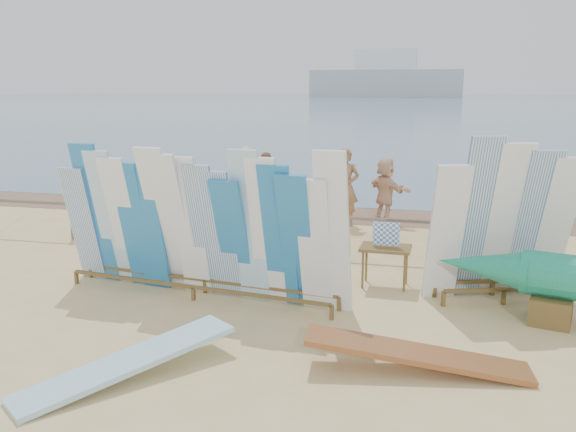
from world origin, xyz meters
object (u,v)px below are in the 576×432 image
(flat_board_c, at_px, (416,370))
(beach_chair_left, at_px, (225,229))
(flat_board_b, at_px, (129,376))
(beachgoer_2, at_px, (193,205))
(beachgoer_3, at_px, (247,183))
(beach_chair_right, at_px, (330,229))
(vendor_table, at_px, (385,265))
(main_surfboard_rack, at_px, (198,230))
(side_surfboard_rack, at_px, (503,227))
(beachgoer_8, at_px, (523,209))
(stroller, at_px, (319,226))
(beachgoer_7, at_px, (345,187))
(beachgoer_4, at_px, (266,190))
(beachgoer_5, at_px, (385,190))
(beachgoer_6, at_px, (327,195))
(beachgoer_11, at_px, (152,181))

(flat_board_c, height_order, beach_chair_left, beach_chair_left)
(flat_board_b, bearing_deg, beachgoer_2, 141.59)
(beachgoer_3, bearing_deg, beach_chair_right, -173.63)
(vendor_table, relative_size, flat_board_b, 0.42)
(beach_chair_right, distance_m, beachgoer_3, 3.09)
(main_surfboard_rack, bearing_deg, vendor_table, 30.82)
(side_surfboard_rack, distance_m, beachgoer_8, 3.84)
(stroller, height_order, beachgoer_7, beachgoer_7)
(beachgoer_4, distance_m, beachgoer_5, 3.06)
(beachgoer_5, xyz_separation_m, beachgoer_8, (3.04, -1.66, -0.03))
(flat_board_c, distance_m, beach_chair_right, 6.32)
(beach_chair_right, height_order, stroller, stroller)
(main_surfboard_rack, relative_size, beach_chair_right, 5.51)
(main_surfboard_rack, bearing_deg, beachgoer_7, 82.58)
(flat_board_b, height_order, beachgoer_3, beachgoer_3)
(beachgoer_8, bearing_deg, side_surfboard_rack, -133.37)
(beachgoer_6, distance_m, beachgoer_4, 1.53)
(stroller, bearing_deg, beachgoer_3, 153.93)
(vendor_table, height_order, beachgoer_4, beachgoer_4)
(beach_chair_left, height_order, beachgoer_11, beachgoer_11)
(flat_board_c, xyz_separation_m, beachgoer_5, (-1.08, 8.24, 0.81))
(beachgoer_8, bearing_deg, beachgoer_7, 134.25)
(flat_board_c, xyz_separation_m, stroller, (-2.25, 5.50, 0.44))
(flat_board_b, height_order, beachgoer_2, beachgoer_2)
(flat_board_b, bearing_deg, beachgoer_6, 118.58)
(beachgoer_11, bearing_deg, beachgoer_4, 41.61)
(beach_chair_left, height_order, stroller, stroller)
(side_surfboard_rack, height_order, flat_board_b, side_surfboard_rack)
(beachgoer_8, bearing_deg, flat_board_b, -156.44)
(vendor_table, height_order, stroller, vendor_table)
(flat_board_b, relative_size, beachgoer_5, 1.67)
(beach_chair_right, distance_m, beachgoer_7, 1.78)
(beachgoer_7, bearing_deg, flat_board_b, -91.98)
(beachgoer_3, relative_size, beachgoer_2, 1.18)
(vendor_table, relative_size, beach_chair_left, 1.34)
(main_surfboard_rack, relative_size, beachgoer_2, 3.19)
(beachgoer_4, relative_size, beachgoer_3, 0.98)
(beachgoer_2, bearing_deg, flat_board_b, 54.22)
(main_surfboard_rack, xyz_separation_m, flat_board_c, (3.53, -1.86, -1.11))
(beachgoer_4, bearing_deg, flat_board_c, -62.64)
(beach_chair_right, relative_size, beachgoer_8, 0.58)
(side_surfboard_rack, relative_size, beach_chair_right, 2.92)
(beachgoer_6, bearing_deg, beachgoer_4, -135.29)
(beachgoer_4, height_order, beachgoer_3, beachgoer_3)
(beachgoer_11, xyz_separation_m, beachgoer_8, (9.18, -1.17, -0.11))
(vendor_table, xyz_separation_m, beachgoer_7, (-1.36, 4.49, 0.58))
(side_surfboard_rack, height_order, beachgoer_8, side_surfboard_rack)
(beachgoer_2, bearing_deg, beachgoer_4, 179.74)
(beachgoer_11, distance_m, beachgoer_7, 5.21)
(beachgoer_4, distance_m, beachgoer_11, 3.50)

